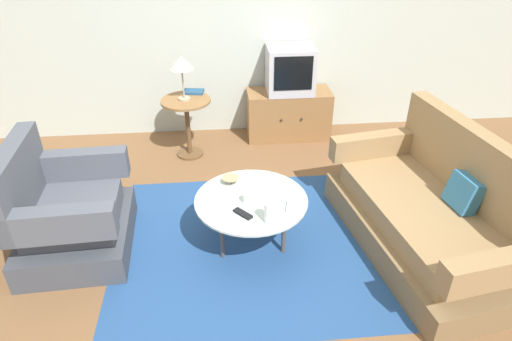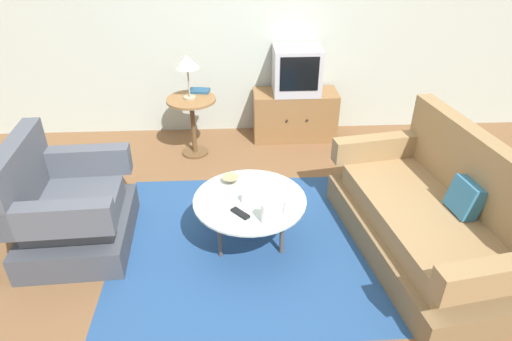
{
  "view_description": "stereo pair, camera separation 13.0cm",
  "coord_description": "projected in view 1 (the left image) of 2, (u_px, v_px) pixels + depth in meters",
  "views": [
    {
      "loc": [
        -0.15,
        -2.74,
        2.44
      ],
      "look_at": [
        0.14,
        0.34,
        0.55
      ],
      "focal_mm": 31.56,
      "sensor_mm": 36.0,
      "label": 1
    },
    {
      "loc": [
        -0.02,
        -2.75,
        2.44
      ],
      "look_at": [
        0.14,
        0.34,
        0.55
      ],
      "focal_mm": 31.56,
      "sensor_mm": 36.0,
      "label": 2
    }
  ],
  "objects": [
    {
      "name": "couch",
      "position": [
        431.0,
        215.0,
        3.52
      ],
      "size": [
        1.16,
        1.89,
        0.97
      ],
      "rotation": [
        0.0,
        0.0,
        1.73
      ],
      "color": "brown",
      "rests_on": "ground"
    },
    {
      "name": "table_lamp",
      "position": [
        181.0,
        64.0,
        4.44
      ],
      "size": [
        0.24,
        0.24,
        0.46
      ],
      "color": "#9E937A",
      "rests_on": "side_table"
    },
    {
      "name": "armchair",
      "position": [
        66.0,
        216.0,
        3.49
      ],
      "size": [
        0.85,
        0.99,
        0.92
      ],
      "rotation": [
        0.0,
        0.0,
        -1.52
      ],
      "color": "#3E424B",
      "rests_on": "ground"
    },
    {
      "name": "tv_remote_silver",
      "position": [
        290.0,
        206.0,
        3.37
      ],
      "size": [
        0.08,
        0.15,
        0.02
      ],
      "rotation": [
        0.0,
        0.0,
        1.34
      ],
      "color": "#B2B2B7",
      "rests_on": "coffee_table"
    },
    {
      "name": "ground_plane",
      "position": [
        243.0,
        252.0,
        3.61
      ],
      "size": [
        16.0,
        16.0,
        0.0
      ],
      "primitive_type": "plane",
      "color": "brown"
    },
    {
      "name": "television",
      "position": [
        290.0,
        70.0,
        4.94
      ],
      "size": [
        0.51,
        0.43,
        0.51
      ],
      "color": "#B7B7BC",
      "rests_on": "tv_stand"
    },
    {
      "name": "tv_stand",
      "position": [
        288.0,
        114.0,
        5.22
      ],
      "size": [
        0.95,
        0.43,
        0.55
      ],
      "color": "olive",
      "rests_on": "ground"
    },
    {
      "name": "book",
      "position": [
        194.0,
        92.0,
        4.79
      ],
      "size": [
        0.23,
        0.17,
        0.03
      ],
      "rotation": [
        0.0,
        0.0,
        -0.15
      ],
      "color": "navy",
      "rests_on": "side_table"
    },
    {
      "name": "vase",
      "position": [
        270.0,
        210.0,
        3.17
      ],
      "size": [
        0.08,
        0.08,
        0.22
      ],
      "color": "white",
      "rests_on": "coffee_table"
    },
    {
      "name": "tv_remote_dark",
      "position": [
        243.0,
        214.0,
        3.29
      ],
      "size": [
        0.14,
        0.15,
        0.02
      ],
      "rotation": [
        0.0,
        0.0,
        5.43
      ],
      "color": "black",
      "rests_on": "coffee_table"
    },
    {
      "name": "mug",
      "position": [
        248.0,
        198.0,
        3.42
      ],
      "size": [
        0.12,
        0.08,
        0.08
      ],
      "color": "white",
      "rests_on": "coffee_table"
    },
    {
      "name": "side_table",
      "position": [
        187.0,
        116.0,
        4.73
      ],
      "size": [
        0.52,
        0.52,
        0.65
      ],
      "color": "olive",
      "rests_on": "ground"
    },
    {
      "name": "coffee_table",
      "position": [
        251.0,
        203.0,
        3.48
      ],
      "size": [
        0.88,
        0.88,
        0.45
      ],
      "color": "#B2C6C1",
      "rests_on": "ground"
    },
    {
      "name": "back_wall",
      "position": [
        226.0,
        14.0,
        4.86
      ],
      "size": [
        9.0,
        0.12,
        2.7
      ],
      "primitive_type": "cube",
      "color": "#B2BCB2",
      "rests_on": "ground"
    },
    {
      "name": "bowl",
      "position": [
        231.0,
        180.0,
        3.64
      ],
      "size": [
        0.14,
        0.14,
        0.05
      ],
      "color": "tan",
      "rests_on": "coffee_table"
    },
    {
      "name": "area_rug",
      "position": [
        251.0,
        243.0,
        3.7
      ],
      "size": [
        2.2,
        1.97,
        0.0
      ],
      "primitive_type": "cube",
      "color": "navy",
      "rests_on": "ground"
    }
  ]
}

